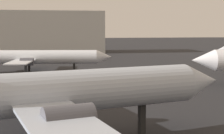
{
  "coord_description": "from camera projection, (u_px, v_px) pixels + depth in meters",
  "views": [
    {
      "loc": [
        -3.98,
        -7.87,
        8.55
      ],
      "look_at": [
        3.93,
        38.79,
        3.19
      ],
      "focal_mm": 54.85,
      "sensor_mm": 36.0,
      "label": 1
    }
  ],
  "objects": [
    {
      "name": "airplane_at_gate",
      "position": [
        48.0,
        93.0,
        24.32
      ],
      "size": [
        29.45,
        28.25,
        10.86
      ],
      "rotation": [
        0.0,
        0.0,
        0.25
      ],
      "color": "#B2BCCC",
      "rests_on": "ground_plane"
    },
    {
      "name": "terminal_building",
      "position": [
        16.0,
        32.0,
        119.75
      ],
      "size": [
        60.43,
        18.02,
        14.46
      ],
      "primitive_type": "cube",
      "color": "#B7B7B2",
      "rests_on": "ground_plane"
    },
    {
      "name": "airplane_far_left",
      "position": [
        32.0,
        57.0,
        65.61
      ],
      "size": [
        30.09,
        20.59,
        9.13
      ],
      "rotation": [
        0.0,
        0.0,
        -0.13
      ],
      "color": "silver",
      "rests_on": "ground_plane"
    }
  ]
}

